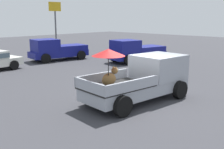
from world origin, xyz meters
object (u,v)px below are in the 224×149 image
at_px(pickup_truck_main, 143,78).
at_px(pickup_truck_red, 57,50).
at_px(motel_sign, 55,17).
at_px(pickup_truck_far, 135,51).

relative_size(pickup_truck_main, pickup_truck_red, 1.03).
distance_m(pickup_truck_main, pickup_truck_red, 12.65).
height_order(pickup_truck_red, motel_sign, motel_sign).
bearing_deg(pickup_truck_main, motel_sign, 72.36).
relative_size(pickup_truck_red, motel_sign, 1.00).
bearing_deg(pickup_truck_red, pickup_truck_far, 136.28).
height_order(pickup_truck_main, pickup_truck_red, pickup_truck_main).
relative_size(pickup_truck_main, motel_sign, 1.04).
relative_size(pickup_truck_far, motel_sign, 1.01).
xyz_separation_m(pickup_truck_far, motel_sign, (-0.66, 9.89, 2.67)).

